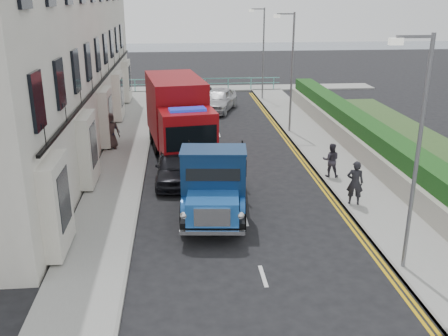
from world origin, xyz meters
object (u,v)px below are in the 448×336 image
at_px(lamp_mid, 290,66).
at_px(red_lorry, 178,115).
at_px(bedford_lorry, 214,187).
at_px(parked_car_front, 175,166).
at_px(lamp_far, 262,48).
at_px(pedestrian_east_near, 355,183).
at_px(lamp_near, 415,144).

bearing_deg(lamp_mid, red_lorry, -150.29).
height_order(bedford_lorry, red_lorry, red_lorry).
height_order(red_lorry, parked_car_front, red_lorry).
distance_m(lamp_far, red_lorry, 15.36).
relative_size(bedford_lorry, red_lorry, 0.77).
height_order(lamp_mid, lamp_far, same).
distance_m(lamp_mid, pedestrian_east_near, 11.61).
xyz_separation_m(lamp_near, lamp_far, (0.00, 26.00, 0.00)).
xyz_separation_m(lamp_far, bedford_lorry, (-5.34, -21.87, -2.73)).
bearing_deg(parked_car_front, lamp_near, -49.36).
relative_size(lamp_far, bedford_lorry, 1.17).
height_order(lamp_mid, pedestrian_east_near, lamp_mid).
distance_m(bedford_lorry, red_lorry, 8.25).
bearing_deg(red_lorry, pedestrian_east_near, -56.02).
bearing_deg(lamp_far, lamp_near, -90.00).
relative_size(lamp_near, pedestrian_east_near, 3.95).
relative_size(lamp_near, lamp_mid, 1.00).
bearing_deg(lamp_near, pedestrian_east_near, 87.34).
bearing_deg(pedestrian_east_near, parked_car_front, -10.62).
height_order(bedford_lorry, pedestrian_east_near, bedford_lorry).
relative_size(parked_car_front, pedestrian_east_near, 2.32).
relative_size(bedford_lorry, pedestrian_east_near, 3.38).
height_order(lamp_far, bedford_lorry, lamp_far).
xyz_separation_m(lamp_far, red_lorry, (-6.57, -13.75, -1.91)).
bearing_deg(bedford_lorry, parked_car_front, 114.78).
xyz_separation_m(lamp_mid, parked_car_front, (-6.78, -7.73, -3.30)).
distance_m(lamp_mid, lamp_far, 10.00).
bearing_deg(red_lorry, lamp_near, -70.11).
height_order(lamp_far, parked_car_front, lamp_far).
distance_m(lamp_mid, red_lorry, 7.81).
distance_m(lamp_near, lamp_far, 26.00).
distance_m(lamp_near, bedford_lorry, 7.28).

